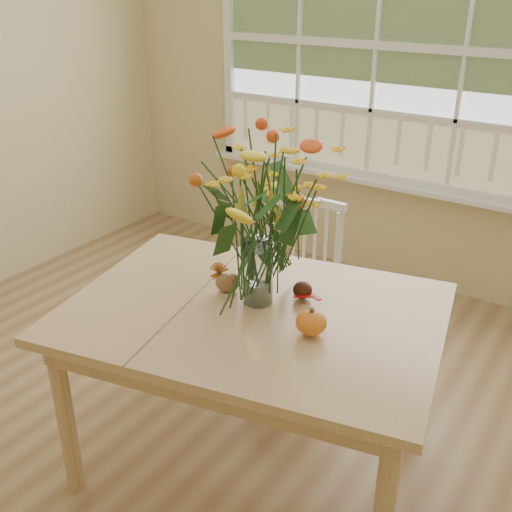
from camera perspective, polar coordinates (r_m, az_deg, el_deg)
The scene contains 9 objects.
floor at distance 2.89m, azimuth -10.27°, elevation -17.88°, with size 4.00×4.50×0.01m, color #916A46.
wall_back at distance 4.05m, azimuth 11.37°, elevation 16.32°, with size 4.00×0.02×2.70m, color beige.
window at distance 3.99m, azimuth 11.37°, elevation 18.83°, with size 2.42×0.12×1.74m.
dining_table at distance 2.39m, azimuth -0.27°, elevation -6.94°, with size 1.62×1.30×0.77m.
windsor_chair at distance 3.14m, azimuth 4.12°, elevation -2.21°, with size 0.52×0.50×0.90m.
flower_vase at distance 2.22m, azimuth 0.21°, elevation 4.60°, with size 0.56×0.56×0.66m.
pumpkin at distance 2.17m, azimuth 5.28°, elevation -6.44°, with size 0.11×0.11×0.09m, color orange.
turkey_figurine at distance 2.42m, azimuth -2.75°, elevation -2.59°, with size 0.12×0.10×0.12m.
dark_gourd at distance 2.40m, azimuth 4.45°, elevation -3.34°, with size 0.12×0.08×0.07m.
Camera 1 is at (1.56, -1.44, 1.96)m, focal length 42.00 mm.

